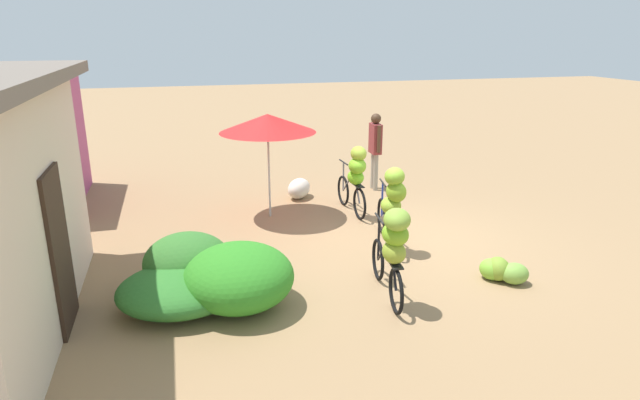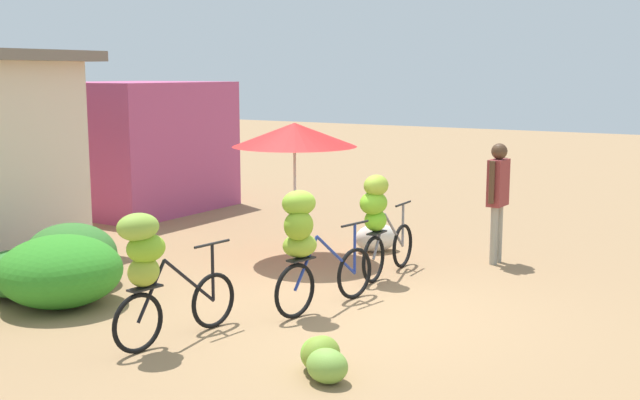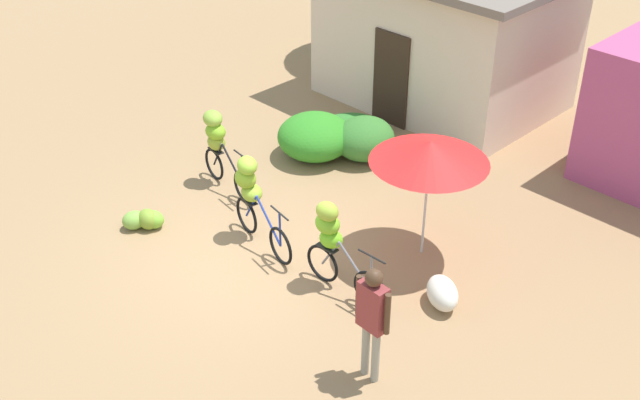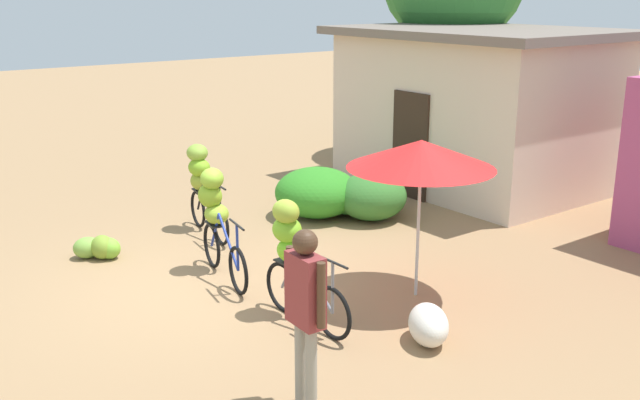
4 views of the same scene
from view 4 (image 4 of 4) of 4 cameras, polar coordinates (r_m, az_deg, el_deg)
name	(u,v)px [view 4 (image 4 of 4)]	position (r m, az deg, el deg)	size (l,w,h in m)	color
ground_plane	(206,285)	(9.93, -8.90, -6.57)	(60.00, 60.00, 0.00)	#9A7650
building_low	(475,107)	(14.91, 12.06, 7.16)	(5.24, 3.98, 3.10)	beige
hedge_bush_front_left	(317,192)	(12.61, -0.24, 0.61)	(1.46, 1.46, 0.85)	#318824
hedge_bush_front_right	(356,196)	(12.98, 2.84, 0.34)	(1.42, 1.67, 0.55)	#31782C
hedge_bush_mid	(372,196)	(12.47, 4.11, 0.30)	(1.15, 1.23, 0.82)	#37752D
market_umbrella	(421,154)	(9.01, 7.93, 3.58)	(1.85, 1.85, 2.04)	beige
bicycle_leftmost	(201,179)	(11.89, -9.28, 1.63)	(1.63, 0.47, 1.41)	black
bicycle_near_pile	(216,212)	(10.06, -8.16, -0.97)	(1.69, 0.53, 1.46)	black
bicycle_center_loaded	(293,249)	(8.60, -2.12, -3.90)	(1.59, 0.40, 1.44)	black
banana_pile_on_ground	(99,248)	(11.17, -16.95, -3.59)	(0.67, 0.70, 0.36)	#79A941
produce_sack	(428,325)	(8.29, 8.50, -9.64)	(0.70, 0.44, 0.44)	silver
person_vendor	(305,300)	(6.65, -1.15, -7.88)	(0.58, 0.23, 1.77)	gray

